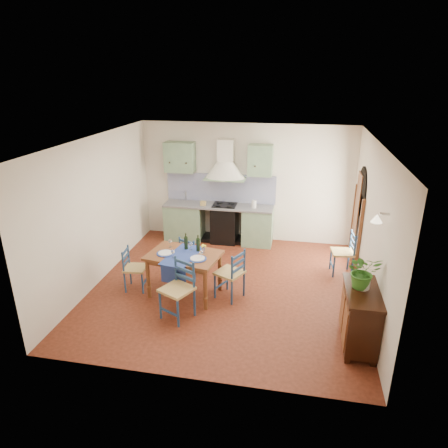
% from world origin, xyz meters
% --- Properties ---
extents(floor, '(5.00, 5.00, 0.00)m').
position_xyz_m(floor, '(0.00, 0.00, 0.00)').
color(floor, '#3F180D').
rests_on(floor, ground).
extents(back_wall, '(5.00, 0.96, 2.80)m').
position_xyz_m(back_wall, '(-0.47, 2.29, 1.05)').
color(back_wall, beige).
rests_on(back_wall, ground).
extents(right_wall, '(0.26, 5.00, 2.80)m').
position_xyz_m(right_wall, '(2.50, 0.28, 1.34)').
color(right_wall, beige).
rests_on(right_wall, ground).
extents(left_wall, '(0.04, 5.00, 2.80)m').
position_xyz_m(left_wall, '(-2.50, 0.00, 1.40)').
color(left_wall, beige).
rests_on(left_wall, ground).
extents(ceiling, '(5.00, 5.00, 0.01)m').
position_xyz_m(ceiling, '(0.00, 0.00, 2.80)').
color(ceiling, silver).
rests_on(ceiling, back_wall).
extents(dining_table, '(1.39, 1.08, 1.12)m').
position_xyz_m(dining_table, '(-0.71, -0.38, 0.71)').
color(dining_table, brown).
rests_on(dining_table, ground).
extents(chair_near, '(0.63, 0.63, 1.01)m').
position_xyz_m(chair_near, '(-0.60, -1.10, 0.52)').
color(chair_near, navy).
rests_on(chair_near, ground).
extents(chair_far, '(0.54, 0.54, 0.88)m').
position_xyz_m(chair_far, '(-0.75, 0.28, 0.46)').
color(chair_far, navy).
rests_on(chair_far, ground).
extents(chair_left, '(0.43, 0.43, 0.83)m').
position_xyz_m(chair_left, '(-1.69, -0.38, 0.43)').
color(chair_left, navy).
rests_on(chair_left, ground).
extents(chair_right, '(0.59, 0.59, 0.95)m').
position_xyz_m(chair_right, '(0.16, -0.35, 0.49)').
color(chair_right, navy).
rests_on(chair_right, ground).
extents(chair_spare, '(0.47, 0.47, 0.90)m').
position_xyz_m(chair_spare, '(2.23, 1.00, 0.47)').
color(chair_spare, navy).
rests_on(chair_spare, ground).
extents(sideboard, '(0.50, 1.05, 0.94)m').
position_xyz_m(sideboard, '(2.26, -1.31, 0.51)').
color(sideboard, black).
rests_on(sideboard, ground).
extents(potted_plant, '(0.54, 0.49, 0.52)m').
position_xyz_m(potted_plant, '(2.24, -1.22, 1.20)').
color(potted_plant, '#2F6C21').
rests_on(potted_plant, sideboard).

